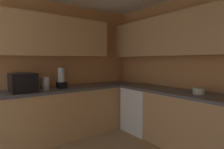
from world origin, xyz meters
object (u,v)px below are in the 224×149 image
(kettle, at_px, (45,84))
(microwave, at_px, (23,82))
(bowl, at_px, (199,91))
(dishwasher, at_px, (142,110))
(blender_appliance, at_px, (61,79))

(kettle, bearing_deg, microwave, -93.32)
(microwave, height_order, bowl, microwave)
(kettle, height_order, bowl, kettle)
(dishwasher, bearing_deg, kettle, -111.29)
(microwave, xyz_separation_m, kettle, (0.02, 0.34, -0.04))
(kettle, xyz_separation_m, bowl, (1.74, 1.67, -0.06))
(kettle, bearing_deg, blender_appliance, 94.01)
(bowl, distance_m, blender_appliance, 2.24)
(microwave, xyz_separation_m, bowl, (1.76, 2.02, -0.10))
(microwave, distance_m, bowl, 2.68)
(microwave, relative_size, bowl, 2.81)
(bowl, bearing_deg, kettle, -136.14)
(dishwasher, xyz_separation_m, microwave, (-0.66, -1.99, 0.61))
(dishwasher, height_order, microwave, microwave)
(microwave, distance_m, kettle, 0.35)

